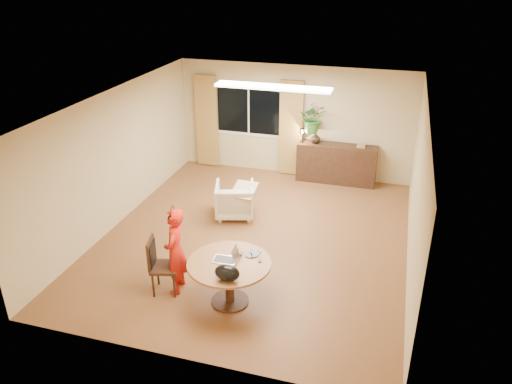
% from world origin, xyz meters
% --- Properties ---
extents(floor, '(6.50, 6.50, 0.00)m').
position_xyz_m(floor, '(0.00, 0.00, 0.00)').
color(floor, brown).
rests_on(floor, ground).
extents(ceiling, '(6.50, 6.50, 0.00)m').
position_xyz_m(ceiling, '(0.00, 0.00, 2.60)').
color(ceiling, white).
rests_on(ceiling, wall_back).
extents(wall_back, '(5.50, 0.00, 5.50)m').
position_xyz_m(wall_back, '(0.00, 3.25, 1.30)').
color(wall_back, '#C6B681').
rests_on(wall_back, floor).
extents(wall_left, '(0.00, 6.50, 6.50)m').
position_xyz_m(wall_left, '(-2.75, 0.00, 1.30)').
color(wall_left, '#C6B681').
rests_on(wall_left, floor).
extents(wall_right, '(0.00, 6.50, 6.50)m').
position_xyz_m(wall_right, '(2.75, 0.00, 1.30)').
color(wall_right, '#C6B681').
rests_on(wall_right, floor).
extents(window, '(1.70, 0.03, 1.30)m').
position_xyz_m(window, '(-1.10, 3.23, 1.50)').
color(window, white).
rests_on(window, wall_back).
extents(curtain_left, '(0.55, 0.08, 2.25)m').
position_xyz_m(curtain_left, '(-2.15, 3.15, 1.15)').
color(curtain_left, olive).
rests_on(curtain_left, wall_back).
extents(curtain_right, '(0.55, 0.08, 2.25)m').
position_xyz_m(curtain_right, '(-0.05, 3.15, 1.15)').
color(curtain_right, olive).
rests_on(curtain_right, wall_back).
extents(ceiling_panel, '(2.20, 0.35, 0.05)m').
position_xyz_m(ceiling_panel, '(0.00, 1.20, 2.57)').
color(ceiling_panel, white).
rests_on(ceiling_panel, ceiling).
extents(dining_table, '(1.24, 1.24, 0.71)m').
position_xyz_m(dining_table, '(0.18, -1.95, 0.56)').
color(dining_table, brown).
rests_on(dining_table, floor).
extents(dining_chair, '(0.53, 0.50, 0.92)m').
position_xyz_m(dining_chair, '(-0.87, -1.96, 0.46)').
color(dining_chair, black).
rests_on(dining_chair, floor).
extents(child, '(0.56, 0.41, 1.41)m').
position_xyz_m(child, '(-0.71, -1.87, 0.70)').
color(child, red).
rests_on(child, floor).
extents(laptop, '(0.38, 0.27, 0.25)m').
position_xyz_m(laptop, '(0.10, -1.91, 0.83)').
color(laptop, '#B7B7BC').
rests_on(laptop, dining_table).
extents(tumbler, '(0.09, 0.09, 0.10)m').
position_xyz_m(tumbler, '(0.28, -1.72, 0.76)').
color(tumbler, white).
rests_on(tumbler, dining_table).
extents(wine_glass, '(0.08, 0.08, 0.20)m').
position_xyz_m(wine_glass, '(0.61, -1.80, 0.81)').
color(wine_glass, white).
rests_on(wine_glass, dining_table).
extents(pot_lid, '(0.28, 0.28, 0.04)m').
position_xyz_m(pot_lid, '(0.43, -1.65, 0.73)').
color(pot_lid, white).
rests_on(pot_lid, dining_table).
extents(handbag, '(0.41, 0.32, 0.24)m').
position_xyz_m(handbag, '(0.30, -2.37, 0.83)').
color(handbag, black).
rests_on(handbag, dining_table).
extents(armchair, '(0.94, 0.95, 0.70)m').
position_xyz_m(armchair, '(-0.64, 0.74, 0.35)').
color(armchair, beige).
rests_on(armchair, floor).
extents(throw, '(0.47, 0.56, 0.03)m').
position_xyz_m(throw, '(-0.41, 0.66, 0.72)').
color(throw, beige).
rests_on(throw, armchair).
extents(sideboard, '(1.81, 0.44, 0.90)m').
position_xyz_m(sideboard, '(1.08, 3.01, 0.45)').
color(sideboard, black).
rests_on(sideboard, floor).
extents(vase, '(0.28, 0.28, 0.25)m').
position_xyz_m(vase, '(0.56, 3.01, 1.03)').
color(vase, black).
rests_on(vase, sideboard).
extents(bouquet, '(0.67, 0.61, 0.66)m').
position_xyz_m(bouquet, '(0.48, 3.01, 1.48)').
color(bouquet, '#2A6927').
rests_on(bouquet, vase).
extents(book_stack, '(0.20, 0.15, 0.08)m').
position_xyz_m(book_stack, '(1.59, 3.01, 0.94)').
color(book_stack, brown).
rests_on(book_stack, sideboard).
extents(desk_lamp, '(0.18, 0.18, 0.34)m').
position_xyz_m(desk_lamp, '(0.26, 2.96, 1.07)').
color(desk_lamp, black).
rests_on(desk_lamp, sideboard).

